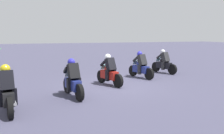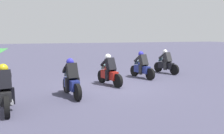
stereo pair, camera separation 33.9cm
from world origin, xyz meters
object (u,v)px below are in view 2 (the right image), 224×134
Objects in this scene: rider_lane_a at (166,64)px; rider_lane_e at (5,92)px; rider_lane_c at (109,72)px; rider_lane_d at (71,81)px; rider_lane_b at (142,67)px.

rider_lane_e is at bearing 104.23° from rider_lane_a.
rider_lane_d is at bearing 111.20° from rider_lane_c.
rider_lane_a and rider_lane_e have the same top height.
rider_lane_a is at bearing -79.44° from rider_lane_c.
rider_lane_b is 5.15m from rider_lane_d.
rider_lane_e is (-1.10, 2.28, 0.00)m from rider_lane_d.
rider_lane_c is 2.57m from rider_lane_d.
rider_lane_d is 1.00× the size of rider_lane_e.
rider_lane_b is at bearing 100.23° from rider_lane_a.
rider_lane_d is at bearing 108.57° from rider_lane_b.
rider_lane_c is at bearing -62.26° from rider_lane_d.
rider_lane_b is 7.68m from rider_lane_e.
rider_lane_a and rider_lane_c have the same top height.
rider_lane_c is 5.09m from rider_lane_e.
rider_lane_c is at bearing 101.44° from rider_lane_a.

